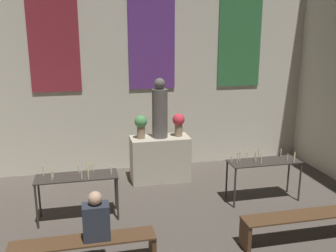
{
  "coord_description": "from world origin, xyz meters",
  "views": [
    {
      "loc": [
        -1.53,
        1.59,
        3.2
      ],
      "look_at": [
        0.0,
        8.42,
        1.43
      ],
      "focal_mm": 40.0,
      "sensor_mm": 36.0,
      "label": 1
    }
  ],
  "objects": [
    {
      "name": "flower_vase_right",
      "position": [
        0.41,
        9.22,
        1.28
      ],
      "size": [
        0.27,
        0.27,
        0.5
      ],
      "color": "#937A5B",
      "rests_on": "altar"
    },
    {
      "name": "pew_back_left",
      "position": [
        -1.66,
        6.26,
        0.34
      ],
      "size": [
        1.96,
        0.36,
        0.46
      ],
      "color": "#4C331E",
      "rests_on": "ground_plane"
    },
    {
      "name": "wall_back",
      "position": [
        0.0,
        10.18,
        3.02
      ],
      "size": [
        7.83,
        0.16,
        5.98
      ],
      "color": "beige",
      "rests_on": "ground_plane"
    },
    {
      "name": "candle_rack_left",
      "position": [
        -1.75,
        7.79,
        0.7
      ],
      "size": [
        1.39,
        0.48,
        1.0
      ],
      "color": "#332D28",
      "rests_on": "ground_plane"
    },
    {
      "name": "person_seated",
      "position": [
        -1.48,
        6.26,
        0.76
      ],
      "size": [
        0.36,
        0.24,
        0.69
      ],
      "color": "#282D38",
      "rests_on": "pew_back_left"
    },
    {
      "name": "pew_back_right",
      "position": [
        1.66,
        6.26,
        0.34
      ],
      "size": [
        1.96,
        0.36,
        0.46
      ],
      "color": "#4C331E",
      "rests_on": "ground_plane"
    },
    {
      "name": "altar",
      "position": [
        0.0,
        9.22,
        0.49
      ],
      "size": [
        1.27,
        0.6,
        0.98
      ],
      "color": "#BCB29E",
      "rests_on": "ground_plane"
    },
    {
      "name": "candle_rack_right",
      "position": [
        1.75,
        7.79,
        0.7
      ],
      "size": [
        1.39,
        0.48,
        1.0
      ],
      "color": "#332D28",
      "rests_on": "ground_plane"
    },
    {
      "name": "flower_vase_left",
      "position": [
        -0.41,
        9.22,
        1.28
      ],
      "size": [
        0.27,
        0.27,
        0.5
      ],
      "color": "#937A5B",
      "rests_on": "altar"
    },
    {
      "name": "statue",
      "position": [
        0.0,
        9.22,
        1.57
      ],
      "size": [
        0.33,
        0.33,
        1.28
      ],
      "color": "#5B5651",
      "rests_on": "altar"
    }
  ]
}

